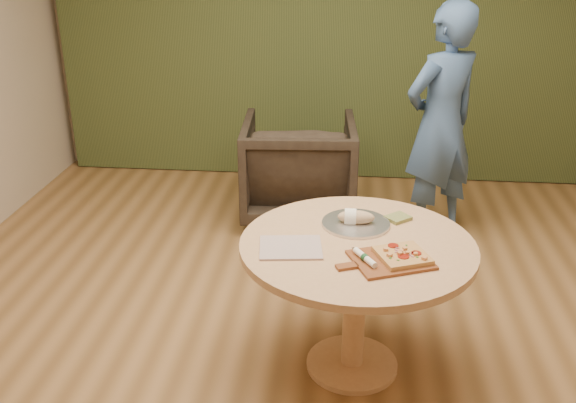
% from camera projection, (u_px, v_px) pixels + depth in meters
% --- Properties ---
extents(room_shell, '(5.04, 6.04, 2.84)m').
position_uv_depth(room_shell, '(297.00, 112.00, 2.97)').
color(room_shell, '#9C6E3E').
rests_on(room_shell, ground).
extents(curtain, '(4.80, 0.14, 2.78)m').
position_uv_depth(curtain, '(325.00, 24.00, 5.62)').
color(curtain, '#323D1C').
rests_on(curtain, ground).
extents(pedestal_table, '(1.17, 1.17, 0.75)m').
position_uv_depth(pedestal_table, '(356.00, 267.00, 3.23)').
color(pedestal_table, tan).
rests_on(pedestal_table, ground).
extents(pizza_paddle, '(0.47, 0.39, 0.01)m').
position_uv_depth(pizza_paddle, '(389.00, 260.00, 2.99)').
color(pizza_paddle, brown).
rests_on(pizza_paddle, pedestal_table).
extents(flatbread_pizza, '(0.29, 0.29, 0.04)m').
position_uv_depth(flatbread_pizza, '(402.00, 255.00, 2.99)').
color(flatbread_pizza, tan).
rests_on(flatbread_pizza, pizza_paddle).
extents(cutlery_roll, '(0.12, 0.18, 0.03)m').
position_uv_depth(cutlery_roll, '(365.00, 258.00, 2.96)').
color(cutlery_roll, white).
rests_on(cutlery_roll, pizza_paddle).
extents(newspaper, '(0.33, 0.28, 0.01)m').
position_uv_depth(newspaper, '(291.00, 247.00, 3.11)').
color(newspaper, silver).
rests_on(newspaper, pedestal_table).
extents(serving_tray, '(0.36, 0.36, 0.02)m').
position_uv_depth(serving_tray, '(356.00, 223.00, 3.36)').
color(serving_tray, silver).
rests_on(serving_tray, pedestal_table).
extents(bread_roll, '(0.19, 0.09, 0.09)m').
position_uv_depth(bread_roll, '(354.00, 217.00, 3.34)').
color(bread_roll, tan).
rests_on(bread_roll, serving_tray).
extents(green_packet, '(0.16, 0.15, 0.02)m').
position_uv_depth(green_packet, '(398.00, 218.00, 3.41)').
color(green_packet, brown).
rests_on(green_packet, pedestal_table).
extents(armchair, '(0.93, 0.88, 0.90)m').
position_uv_depth(armchair, '(299.00, 164.00, 5.10)').
color(armchair, black).
rests_on(armchair, ground).
extents(person_standing, '(0.76, 0.71, 1.74)m').
position_uv_depth(person_standing, '(441.00, 125.00, 4.62)').
color(person_standing, '#3D5D8C').
rests_on(person_standing, ground).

